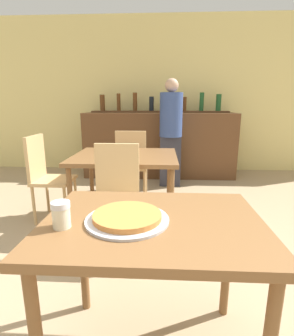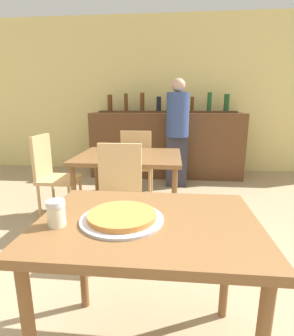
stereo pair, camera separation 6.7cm
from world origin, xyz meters
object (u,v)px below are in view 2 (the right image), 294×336
(pizza_tray, at_px, (122,217))
(person_standing, at_px, (177,130))
(chair_far_side_back, at_px, (137,161))
(chair_far_side_front, at_px, (118,192))
(cheese_shaker, at_px, (56,213))
(chair_far_side_left, at_px, (52,171))

(pizza_tray, distance_m, person_standing, 2.96)
(chair_far_side_back, xyz_separation_m, person_standing, (0.52, 0.71, 0.34))
(chair_far_side_front, distance_m, person_standing, 2.03)
(chair_far_side_front, xyz_separation_m, chair_far_side_back, (0.00, 1.22, 0.00))
(chair_far_side_back, bearing_deg, cheese_shaker, 89.16)
(chair_far_side_front, xyz_separation_m, chair_far_side_left, (-0.87, 0.61, 0.00))
(chair_far_side_back, bearing_deg, chair_far_side_left, 35.00)
(chair_far_side_back, height_order, cheese_shaker, chair_far_side_back)
(chair_far_side_left, xyz_separation_m, cheese_shaker, (0.84, -1.70, 0.28))
(chair_far_side_left, relative_size, person_standing, 0.58)
(cheese_shaker, bearing_deg, chair_far_side_left, 116.24)
(chair_far_side_front, relative_size, cheese_shaker, 8.32)
(chair_far_side_front, relative_size, chair_far_side_back, 1.00)
(cheese_shaker, bearing_deg, chair_far_side_back, 89.16)
(chair_far_side_left, distance_m, pizza_tray, 1.98)
(chair_far_side_front, height_order, cheese_shaker, chair_far_side_front)
(pizza_tray, height_order, cheese_shaker, cheese_shaker)
(chair_far_side_back, xyz_separation_m, pizza_tray, (0.23, -2.24, 0.24))
(chair_far_side_back, relative_size, pizza_tray, 2.53)
(pizza_tray, xyz_separation_m, cheese_shaker, (-0.27, -0.07, 0.04))
(chair_far_side_back, height_order, person_standing, person_standing)
(chair_far_side_left, distance_m, cheese_shaker, 1.92)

